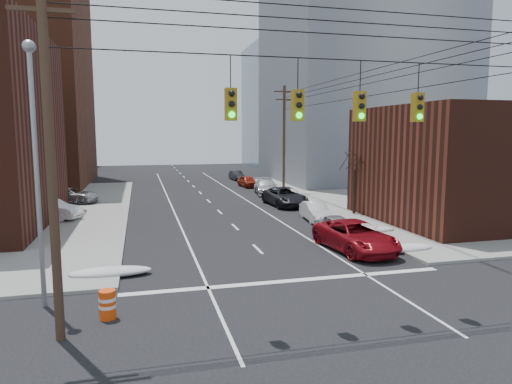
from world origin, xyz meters
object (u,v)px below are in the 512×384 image
red_pickup (355,236)px  parked_car_e (248,181)px  lot_car_a (50,209)px  construction_barrel (107,304)px  parked_car_c (285,197)px  parked_car_b (315,212)px  lot_car_b (70,195)px  parked_car_a (337,226)px  parked_car_d (266,187)px  parked_car_f (237,175)px

red_pickup → parked_car_e: 29.47m
lot_car_a → construction_barrel: 19.44m
parked_car_c → parked_car_e: (0.04, 14.11, -0.13)m
parked_car_e → construction_barrel: parked_car_e is taller
parked_car_b → parked_car_e: 21.11m
lot_car_b → construction_barrel: (4.79, -26.44, -0.33)m
construction_barrel → parked_car_e: bearing=69.6°
parked_car_a → parked_car_c: 12.09m
lot_car_b → construction_barrel: lot_car_b is taller
parked_car_a → construction_barrel: bearing=-137.3°
parked_car_a → parked_car_b: bearing=89.1°
parked_car_d → lot_car_b: size_ratio=1.08×
parked_car_a → parked_car_e: 26.20m
parked_car_b → lot_car_b: size_ratio=0.81×
red_pickup → parked_car_b: size_ratio=1.42×
parked_car_c → lot_car_a: lot_car_a is taller
red_pickup → construction_barrel: 13.60m
parked_car_f → construction_barrel: 45.78m
lot_car_a → parked_car_c: bearing=-58.0°
parked_car_d → lot_car_a: bearing=-143.6°
parked_car_e → construction_barrel: (-13.22, -35.56, -0.15)m
parked_car_c → parked_car_f: parked_car_c is taller
parked_car_c → construction_barrel: (-13.18, -21.44, -0.28)m
parked_car_e → parked_car_c: bearing=-96.2°
red_pickup → lot_car_b: size_ratio=1.15×
parked_car_b → parked_car_c: bearing=95.6°
parked_car_b → construction_barrel: size_ratio=4.08×
parked_car_b → parked_car_f: size_ratio=1.07×
red_pickup → parked_car_c: red_pickup is taller
parked_car_e → lot_car_a: 24.83m
parked_car_e → parked_car_f: (0.39, 8.15, -0.04)m
red_pickup → parked_car_d: bearing=81.1°
parked_car_d → parked_car_f: (0.00, 14.74, -0.15)m
parked_car_a → lot_car_a: 19.99m
parked_car_a → parked_car_d: parked_car_d is taller
parked_car_b → parked_car_d: (0.42, 14.52, 0.11)m
parked_car_c → lot_car_a: size_ratio=1.27×
parked_car_b → lot_car_b: 21.63m
parked_car_a → parked_car_c: parked_car_c is taller
parked_car_e → construction_barrel: 37.93m
parked_car_a → parked_car_c: (0.60, 12.08, 0.14)m
parked_car_c → parked_car_e: size_ratio=1.47×
parked_car_a → parked_car_f: size_ratio=1.01×
red_pickup → construction_barrel: red_pickup is taller
parked_car_f → construction_barrel: (-13.61, -43.70, -0.11)m
parked_car_b → parked_car_c: size_ratio=0.71×
parked_car_f → construction_barrel: bearing=-110.4°
parked_car_a → parked_car_d: bearing=93.0°
parked_car_c → parked_car_d: 7.54m
parked_car_d → parked_car_f: size_ratio=1.42×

